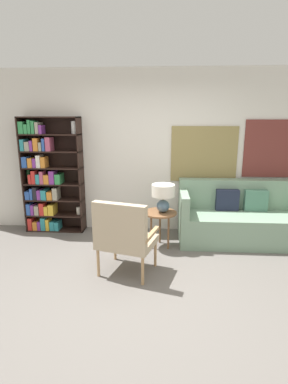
{
  "coord_description": "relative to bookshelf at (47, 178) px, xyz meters",
  "views": [
    {
      "loc": [
        0.26,
        -3.01,
        1.93
      ],
      "look_at": [
        0.01,
        1.08,
        0.9
      ],
      "focal_mm": 28.0,
      "sensor_mm": 36.0,
      "label": 1
    }
  ],
  "objects": [
    {
      "name": "wall_back",
      "position": [
        1.74,
        0.19,
        0.43
      ],
      "size": [
        6.4,
        0.08,
        2.7
      ],
      "color": "silver",
      "rests_on": "ground_plane"
    },
    {
      "name": "side_table",
      "position": [
        1.93,
        -0.59,
        -0.43
      ],
      "size": [
        0.5,
        0.5,
        0.55
      ],
      "color": "brown",
      "rests_on": "ground_plane"
    },
    {
      "name": "ground_plane",
      "position": [
        1.69,
        -1.84,
        -0.92
      ],
      "size": [
        14.0,
        14.0,
        0.0
      ],
      "primitive_type": "plane",
      "color": "#66605B"
    },
    {
      "name": "couch",
      "position": [
        3.23,
        -0.25,
        -0.57
      ],
      "size": [
        1.98,
        0.84,
        0.94
      ],
      "color": "gray",
      "rests_on": "ground_plane"
    },
    {
      "name": "bookshelf",
      "position": [
        0.0,
        0.0,
        0.0
      ],
      "size": [
        0.99,
        0.3,
        1.94
      ],
      "color": "black",
      "rests_on": "ground_plane"
    },
    {
      "name": "table_lamp",
      "position": [
        1.97,
        -0.59,
        -0.1
      ],
      "size": [
        0.34,
        0.34,
        0.42
      ],
      "color": "slate",
      "rests_on": "side_table"
    },
    {
      "name": "armchair",
      "position": [
        1.49,
        -1.49,
        -0.37
      ],
      "size": [
        0.8,
        0.73,
        0.97
      ],
      "color": "tan",
      "rests_on": "ground_plane"
    }
  ]
}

